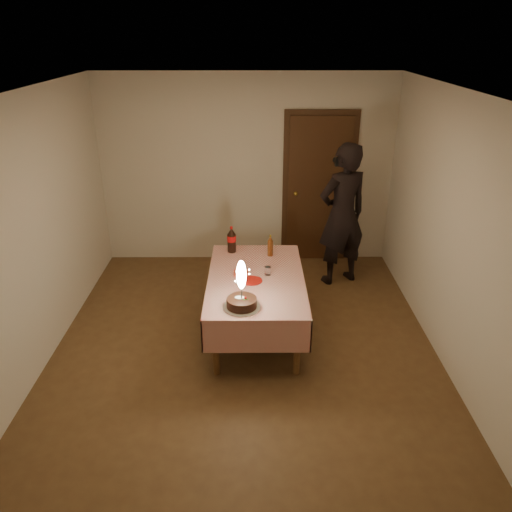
# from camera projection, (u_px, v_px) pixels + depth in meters

# --- Properties ---
(ground) EXTENTS (4.00, 4.50, 0.01)m
(ground) POSITION_uv_depth(u_px,v_px,m) (245.00, 345.00, 5.34)
(ground) COLOR brown
(ground) RESTS_ON ground
(room_shell) EXTENTS (4.04, 4.54, 2.62)m
(room_shell) POSITION_uv_depth(u_px,v_px,m) (247.00, 195.00, 4.72)
(room_shell) COLOR beige
(room_shell) RESTS_ON ground
(dining_table) EXTENTS (1.02, 1.72, 0.68)m
(dining_table) POSITION_uv_depth(u_px,v_px,m) (256.00, 285.00, 5.33)
(dining_table) COLOR brown
(dining_table) RESTS_ON ground
(birthday_cake) EXTENTS (0.36, 0.36, 0.49)m
(birthday_cake) POSITION_uv_depth(u_px,v_px,m) (242.00, 297.00, 4.69)
(birthday_cake) COLOR white
(birthday_cake) RESTS_ON dining_table
(red_plate) EXTENTS (0.22, 0.22, 0.01)m
(red_plate) POSITION_uv_depth(u_px,v_px,m) (252.00, 281.00, 5.22)
(red_plate) COLOR #A8120B
(red_plate) RESTS_ON dining_table
(red_cup) EXTENTS (0.08, 0.08, 0.10)m
(red_cup) POSITION_uv_depth(u_px,v_px,m) (242.00, 274.00, 5.25)
(red_cup) COLOR red
(red_cup) RESTS_ON dining_table
(clear_cup) EXTENTS (0.07, 0.07, 0.09)m
(clear_cup) POSITION_uv_depth(u_px,v_px,m) (268.00, 271.00, 5.34)
(clear_cup) COLOR white
(clear_cup) RESTS_ON dining_table
(napkin_stack) EXTENTS (0.15, 0.15, 0.02)m
(napkin_stack) POSITION_uv_depth(u_px,v_px,m) (241.00, 273.00, 5.37)
(napkin_stack) COLOR red
(napkin_stack) RESTS_ON dining_table
(cola_bottle) EXTENTS (0.10, 0.10, 0.32)m
(cola_bottle) POSITION_uv_depth(u_px,v_px,m) (232.00, 240.00, 5.84)
(cola_bottle) COLOR black
(cola_bottle) RESTS_ON dining_table
(amber_bottle_right) EXTENTS (0.06, 0.06, 0.26)m
(amber_bottle_right) POSITION_uv_depth(u_px,v_px,m) (270.00, 246.00, 5.76)
(amber_bottle_right) COLOR #5A2B0F
(amber_bottle_right) RESTS_ON dining_table
(photographer) EXTENTS (0.80, 0.68, 1.85)m
(photographer) POSITION_uv_depth(u_px,v_px,m) (342.00, 215.00, 6.32)
(photographer) COLOR black
(photographer) RESTS_ON ground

